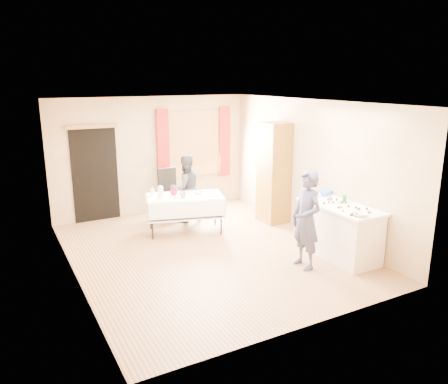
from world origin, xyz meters
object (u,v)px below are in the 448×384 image
chair (172,203)px  counter (339,231)px  party_table (185,210)px  girl (306,220)px  cabinet (274,173)px  woman (186,188)px

chair → counter: bearing=-71.8°
chair → party_table: bearing=-105.2°
counter → chair: bearing=116.9°
party_table → chair: 1.01m
counter → chair: chair is taller
girl → party_table: bearing=-157.8°
counter → cabinet: bearing=87.3°
girl → woman: (-0.75, 3.08, -0.08)m
chair → girl: 3.61m
cabinet → counter: 2.21m
woman → chair: bearing=-68.1°
cabinet → party_table: bearing=172.5°
counter → party_table: counter is taller
cabinet → chair: cabinet is taller
cabinet → woman: 1.89m
party_table → woman: (0.29, 0.62, 0.27)m
party_table → girl: 2.69m
chair → woman: (0.18, -0.37, 0.40)m
woman → girl: bearing=100.2°
cabinet → chair: (-1.81, 1.25, -0.73)m
cabinet → party_table: 2.04m
party_table → woman: bearing=81.1°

